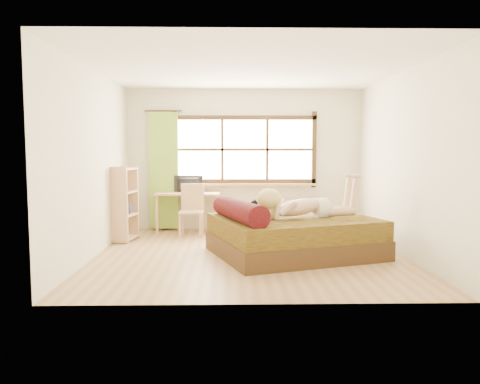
{
  "coord_description": "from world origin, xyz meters",
  "views": [
    {
      "loc": [
        -0.28,
        -6.81,
        1.54
      ],
      "look_at": [
        -0.13,
        0.2,
        0.91
      ],
      "focal_mm": 35.0,
      "sensor_mm": 36.0,
      "label": 1
    }
  ],
  "objects_px": {
    "bed": "(291,235)",
    "chair": "(192,207)",
    "woman": "(306,195)",
    "kitten": "(245,208)",
    "bookshelf": "(124,203)",
    "desk": "(188,198)",
    "pipe_shelf": "(295,208)"
  },
  "relations": [
    {
      "from": "bed",
      "to": "woman",
      "type": "distance_m",
      "value": 0.62
    },
    {
      "from": "kitten",
      "to": "bookshelf",
      "type": "bearing_deg",
      "value": 134.59
    },
    {
      "from": "bookshelf",
      "to": "kitten",
      "type": "bearing_deg",
      "value": -18.16
    },
    {
      "from": "bed",
      "to": "woman",
      "type": "height_order",
      "value": "woman"
    },
    {
      "from": "desk",
      "to": "bookshelf",
      "type": "distance_m",
      "value": 1.31
    },
    {
      "from": "bed",
      "to": "kitten",
      "type": "xyz_separation_m",
      "value": [
        -0.67,
        0.12,
        0.39
      ]
    },
    {
      "from": "bed",
      "to": "desk",
      "type": "height_order",
      "value": "bed"
    },
    {
      "from": "woman",
      "to": "chair",
      "type": "distance_m",
      "value": 2.46
    },
    {
      "from": "desk",
      "to": "bookshelf",
      "type": "xyz_separation_m",
      "value": [
        -1.0,
        -0.84,
        -0.01
      ]
    },
    {
      "from": "pipe_shelf",
      "to": "bookshelf",
      "type": "distance_m",
      "value": 3.2
    },
    {
      "from": "woman",
      "to": "pipe_shelf",
      "type": "bearing_deg",
      "value": 67.44
    },
    {
      "from": "bed",
      "to": "chair",
      "type": "distance_m",
      "value": 2.27
    },
    {
      "from": "desk",
      "to": "pipe_shelf",
      "type": "height_order",
      "value": "desk"
    },
    {
      "from": "desk",
      "to": "kitten",
      "type": "bearing_deg",
      "value": -57.96
    },
    {
      "from": "desk",
      "to": "bookshelf",
      "type": "bearing_deg",
      "value": -136.64
    },
    {
      "from": "bed",
      "to": "bookshelf",
      "type": "distance_m",
      "value": 2.94
    },
    {
      "from": "kitten",
      "to": "bookshelf",
      "type": "relative_size",
      "value": 0.27
    },
    {
      "from": "bed",
      "to": "chair",
      "type": "bearing_deg",
      "value": 115.8
    },
    {
      "from": "desk",
      "to": "bookshelf",
      "type": "height_order",
      "value": "bookshelf"
    },
    {
      "from": "bookshelf",
      "to": "woman",
      "type": "bearing_deg",
      "value": -13.43
    },
    {
      "from": "kitten",
      "to": "bookshelf",
      "type": "xyz_separation_m",
      "value": [
        -2.02,
        1.02,
        -0.05
      ]
    },
    {
      "from": "pipe_shelf",
      "to": "bookshelf",
      "type": "relative_size",
      "value": 0.92
    },
    {
      "from": "woman",
      "to": "desk",
      "type": "distance_m",
      "value": 2.77
    },
    {
      "from": "woman",
      "to": "kitten",
      "type": "distance_m",
      "value": 0.91
    },
    {
      "from": "woman",
      "to": "kitten",
      "type": "height_order",
      "value": "woman"
    },
    {
      "from": "kitten",
      "to": "chair",
      "type": "distance_m",
      "value": 1.77
    },
    {
      "from": "desk",
      "to": "pipe_shelf",
      "type": "distance_m",
      "value": 2.05
    },
    {
      "from": "chair",
      "to": "bookshelf",
      "type": "bearing_deg",
      "value": -153.35
    },
    {
      "from": "woman",
      "to": "chair",
      "type": "relative_size",
      "value": 1.67
    },
    {
      "from": "kitten",
      "to": "desk",
      "type": "relative_size",
      "value": 0.27
    },
    {
      "from": "bed",
      "to": "bookshelf",
      "type": "xyz_separation_m",
      "value": [
        -2.69,
        1.14,
        0.34
      ]
    },
    {
      "from": "desk",
      "to": "chair",
      "type": "xyz_separation_m",
      "value": [
        0.1,
        -0.36,
        -0.13
      ]
    }
  ]
}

